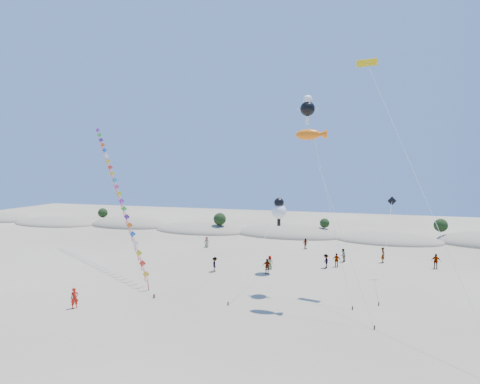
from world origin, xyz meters
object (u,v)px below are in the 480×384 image
at_px(kite_train, 117,188).
at_px(fish_kite, 312,135).
at_px(flyer_foreground, 75,298).
at_px(parafoil_kite, 370,69).

bearing_deg(kite_train, fish_kite, -16.35).
distance_m(fish_kite, flyer_foreground, 24.43).
relative_size(fish_kite, flyer_foreground, 8.73).
xyz_separation_m(kite_train, parafoil_kite, (28.98, -1.76, 11.89)).
xyz_separation_m(kite_train, flyer_foreground, (5.51, -14.73, -8.32)).
bearing_deg(parafoil_kite, flyer_foreground, -151.06).
bearing_deg(fish_kite, parafoil_kite, 48.27).
bearing_deg(fish_kite, kite_train, 163.65).
distance_m(fish_kite, parafoil_kite, 9.65).
distance_m(kite_train, flyer_foreground, 17.80).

